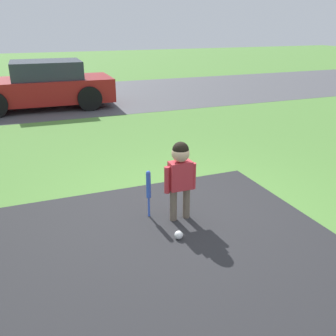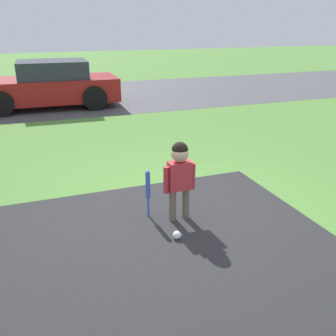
{
  "view_description": "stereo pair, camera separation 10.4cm",
  "coord_description": "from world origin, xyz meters",
  "px_view_note": "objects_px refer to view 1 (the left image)",
  "views": [
    {
      "loc": [
        -1.82,
        -3.95,
        2.3
      ],
      "look_at": [
        -0.15,
        0.26,
        0.54
      ],
      "focal_mm": 40.0,
      "sensor_mm": 36.0,
      "label": 1
    },
    {
      "loc": [
        -1.72,
        -3.99,
        2.3
      ],
      "look_at": [
        -0.15,
        0.26,
        0.54
      ],
      "focal_mm": 40.0,
      "sensor_mm": 36.0,
      "label": 2
    }
  ],
  "objects_px": {
    "child": "(180,170)",
    "parked_car": "(43,86)",
    "baseball_bat": "(149,187)",
    "sports_ball": "(179,235)"
  },
  "relations": [
    {
      "from": "baseball_bat",
      "to": "parked_car",
      "type": "relative_size",
      "value": 0.16
    },
    {
      "from": "baseball_bat",
      "to": "sports_ball",
      "type": "xyz_separation_m",
      "value": [
        0.14,
        -0.62,
        -0.36
      ]
    },
    {
      "from": "sports_ball",
      "to": "parked_car",
      "type": "bearing_deg",
      "value": 95.9
    },
    {
      "from": "sports_ball",
      "to": "baseball_bat",
      "type": "bearing_deg",
      "value": 102.71
    },
    {
      "from": "baseball_bat",
      "to": "parked_car",
      "type": "height_order",
      "value": "parked_car"
    },
    {
      "from": "baseball_bat",
      "to": "parked_car",
      "type": "distance_m",
      "value": 7.35
    },
    {
      "from": "sports_ball",
      "to": "parked_car",
      "type": "xyz_separation_m",
      "value": [
        -0.82,
        7.94,
        0.58
      ]
    },
    {
      "from": "child",
      "to": "sports_ball",
      "type": "relative_size",
      "value": 10.34
    },
    {
      "from": "baseball_bat",
      "to": "parked_car",
      "type": "bearing_deg",
      "value": 95.31
    },
    {
      "from": "child",
      "to": "parked_car",
      "type": "relative_size",
      "value": 0.25
    }
  ]
}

